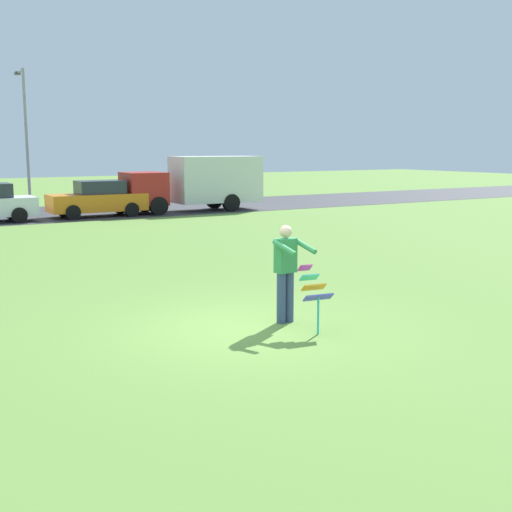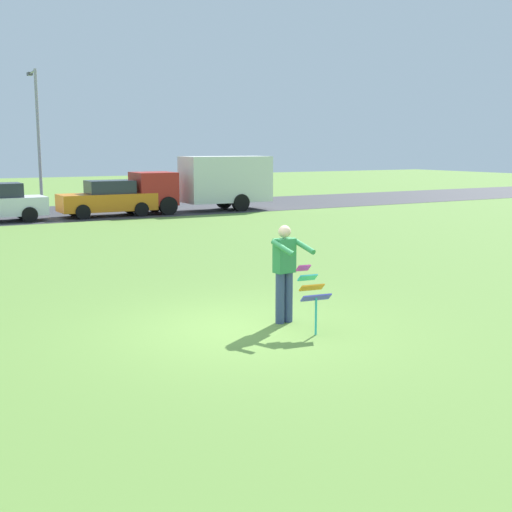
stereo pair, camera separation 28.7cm
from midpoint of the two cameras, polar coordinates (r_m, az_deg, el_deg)
name	(u,v)px [view 2 (the right image)]	position (r m, az deg, el deg)	size (l,w,h in m)	color
ground_plane	(244,329)	(11.45, -0.34, -6.23)	(120.00, 120.00, 0.00)	olive
road_strip	(12,216)	(32.02, -19.88, 3.27)	(120.00, 8.00, 0.01)	#38383D
person_kite_flyer	(285,270)	(11.64, 3.21, -1.19)	(0.58, 0.69, 1.73)	#384772
kite_held	(312,289)	(11.10, 5.53, -2.87)	(0.53, 0.67, 1.10)	#D83399
parked_car_orange	(108,199)	(30.49, -12.30, 4.79)	(4.23, 1.90, 1.60)	orange
parked_truck_red_cab	(210,182)	(32.33, -3.69, 6.36)	(6.74, 2.22, 2.62)	#B2231E
streetlight_pole	(37,129)	(36.79, -17.98, 10.32)	(0.24, 1.65, 7.00)	#9E9EA3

